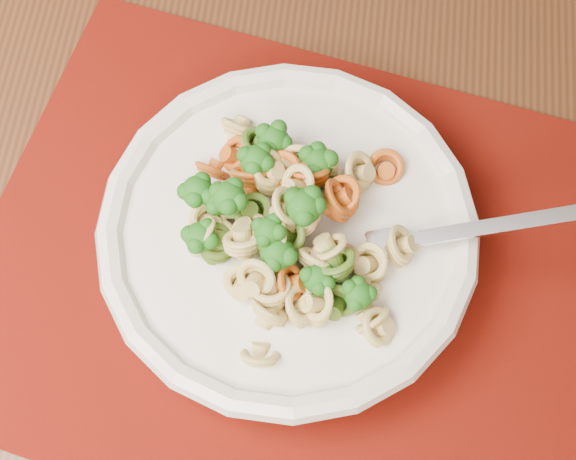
# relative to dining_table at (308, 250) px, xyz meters

# --- Properties ---
(dining_table) EXTENTS (1.52, 1.12, 0.71)m
(dining_table) POSITION_rel_dining_table_xyz_m (0.00, 0.00, 0.00)
(dining_table) COLOR #492914
(dining_table) RESTS_ON ground
(placemat) EXTENTS (0.50, 0.39, 0.00)m
(placemat) POSITION_rel_dining_table_xyz_m (0.01, -0.05, 0.10)
(placemat) COLOR #5A1203
(placemat) RESTS_ON dining_table
(pasta_bowl) EXTENTS (0.28, 0.28, 0.05)m
(pasta_bowl) POSITION_rel_dining_table_xyz_m (-0.01, -0.04, 0.13)
(pasta_bowl) COLOR white
(pasta_bowl) RESTS_ON placemat
(pasta_broccoli_heap) EXTENTS (0.24, 0.24, 0.06)m
(pasta_broccoli_heap) POSITION_rel_dining_table_xyz_m (-0.01, -0.04, 0.14)
(pasta_broccoli_heap) COLOR #D4BB69
(pasta_broccoli_heap) RESTS_ON pasta_bowl
(fork) EXTENTS (0.18, 0.08, 0.08)m
(fork) POSITION_rel_dining_table_xyz_m (0.06, -0.03, 0.14)
(fork) COLOR silver
(fork) RESTS_ON pasta_bowl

